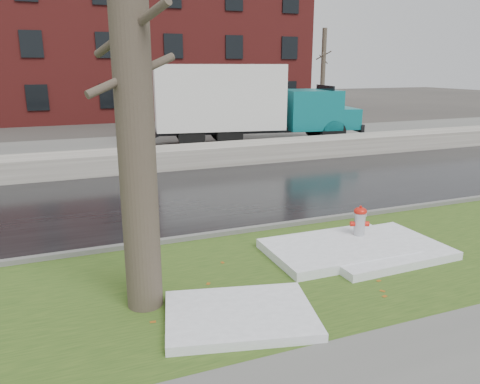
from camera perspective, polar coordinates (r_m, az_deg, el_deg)
name	(u,v)px	position (r m, az deg, el deg)	size (l,w,h in m)	color
ground	(265,249)	(9.90, 3.04, -6.91)	(120.00, 120.00, 0.00)	#47423D
verge	(293,271)	(8.87, 6.48, -9.57)	(60.00, 4.50, 0.04)	#294517
road	(201,195)	(13.89, -4.76, -0.36)	(60.00, 7.00, 0.03)	black
parking_lot	(146,149)	(21.98, -11.38, 5.14)	(60.00, 9.00, 0.03)	slate
curb	(247,230)	(10.73, 0.80, -4.72)	(60.00, 0.15, 0.14)	slate
snowbank	(168,158)	(17.77, -8.82, 4.12)	(60.00, 1.60, 0.75)	#BCB7AC
brick_building	(126,49)	(38.78, -13.68, 16.62)	(26.00, 12.00, 10.00)	maroon
bg_tree_center	(12,72)	(34.38, -26.08, 13.01)	(1.40, 1.62, 6.50)	brown
bg_tree_right	(323,71)	(37.95, 10.09, 14.32)	(1.40, 1.62, 6.50)	brown
fire_hydrant	(360,223)	(10.27, 14.37, -3.70)	(0.41, 0.39, 0.83)	#B0B2B9
tree	(133,80)	(6.89, -12.96, 13.16)	(1.37, 1.58, 6.91)	brown
box_truck	(243,103)	(22.73, 0.41, 10.83)	(11.52, 4.27, 3.80)	black
worker	(145,125)	(18.03, -11.49, 7.96)	(0.59, 0.39, 1.61)	black
snow_patch_near	(376,248)	(9.97, 16.22, -6.61)	(2.60, 2.00, 0.16)	white
snow_patch_far	(240,315)	(7.22, 0.00, -14.78)	(2.20, 1.60, 0.14)	white
snow_patch_side	(337,249)	(9.74, 11.78, -6.79)	(2.80, 1.80, 0.18)	white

